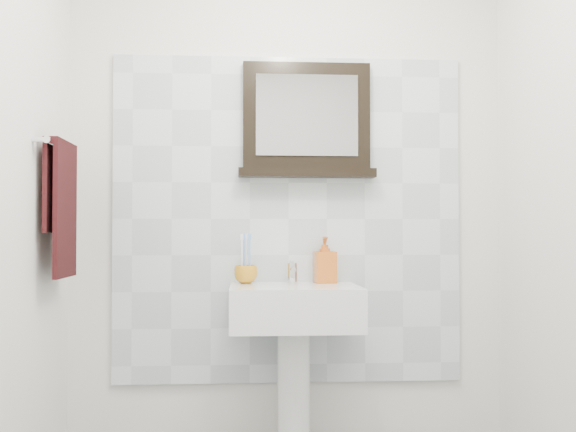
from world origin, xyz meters
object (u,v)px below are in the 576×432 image
at_px(hand_towel, 61,198).
at_px(pedestal_sink, 294,328).
at_px(framed_mirror, 307,123).
at_px(toothbrush_cup, 246,274).
at_px(soap_dispenser, 325,260).

bearing_deg(hand_towel, pedestal_sink, 7.21).
bearing_deg(framed_mirror, toothbrush_cup, -165.50).
xyz_separation_m(pedestal_sink, toothbrush_cup, (-0.21, 0.11, 0.22)).
relative_size(pedestal_sink, hand_towel, 1.75).
bearing_deg(toothbrush_cup, hand_towel, -162.51).
bearing_deg(soap_dispenser, toothbrush_cup, 179.80).
bearing_deg(pedestal_sink, framed_mirror, 69.22).
xyz_separation_m(pedestal_sink, hand_towel, (-0.95, -0.12, 0.55)).
bearing_deg(toothbrush_cup, soap_dispenser, 4.96).
height_order(toothbrush_cup, hand_towel, hand_towel).
xyz_separation_m(toothbrush_cup, framed_mirror, (0.28, 0.07, 0.69)).
distance_m(toothbrush_cup, framed_mirror, 0.75).
bearing_deg(soap_dispenser, pedestal_sink, -140.98).
relative_size(pedestal_sink, toothbrush_cup, 9.34).
distance_m(pedestal_sink, framed_mirror, 0.93).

